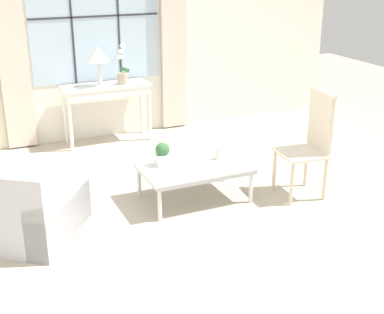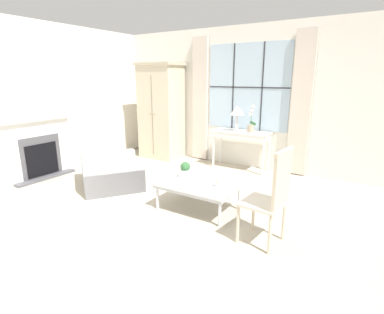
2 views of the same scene
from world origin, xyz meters
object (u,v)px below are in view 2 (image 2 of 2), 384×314
pillar_candle (218,183)px  coffee_table (198,186)px  fireplace (36,141)px  table_lamp (237,112)px  console_table (241,136)px  side_chair_wooden (272,193)px  armoire (161,111)px  potted_orchid (251,123)px  armchair_upholstered (110,173)px  potted_plant_small (185,170)px

pillar_candle → coffee_table: bearing=-173.6°
fireplace → table_lamp: (2.84, 2.46, 0.47)m
pillar_candle → console_table: bearing=105.6°
coffee_table → pillar_candle: size_ratio=8.35×
fireplace → console_table: bearing=40.5°
table_lamp → pillar_candle: 2.28m
fireplace → side_chair_wooden: (4.38, 0.02, -0.08)m
console_table → coffee_table: console_table is taller
fireplace → armoire: size_ratio=1.02×
console_table → pillar_candle: (0.59, -2.10, -0.24)m
potted_orchid → armchair_upholstered: size_ratio=0.40×
console_table → table_lamp: bearing=-153.3°
table_lamp → potted_plant_small: (0.09, -1.97, -0.65)m
potted_orchid → potted_plant_small: (-0.21, -1.97, -0.46)m
table_lamp → side_chair_wooden: size_ratio=0.46×
armoire → coffee_table: bearing=-42.3°
pillar_candle → armoire: bearing=141.6°
armoire → potted_plant_small: armoire is taller
armchair_upholstered → potted_plant_small: (1.45, 0.15, 0.26)m
console_table → potted_orchid: potted_orchid is taller
potted_orchid → side_chair_wooden: bearing=-63.2°
potted_plant_small → console_table: bearing=90.1°
console_table → table_lamp: 0.49m
coffee_table → potted_plant_small: size_ratio=4.55×
armoire → console_table: (1.94, 0.09, -0.38)m
table_lamp → pillar_candle: size_ratio=3.86×
side_chair_wooden → fireplace: bearing=-179.8°
potted_orchid → armchair_upholstered: bearing=-128.0°
table_lamp → armchair_upholstered: 2.68m
potted_plant_small → armoire: bearing=135.3°
console_table → fireplace: bearing=-139.5°
potted_orchid → potted_plant_small: 2.03m
pillar_candle → potted_orchid: bearing=100.3°
table_lamp → potted_orchid: potted_orchid is taller
table_lamp → potted_orchid: 0.36m
table_lamp → side_chair_wooden: table_lamp is taller
table_lamp → armchair_upholstered: (-1.35, -2.12, -0.91)m
fireplace → table_lamp: fireplace is taller
console_table → potted_plant_small: bearing=-89.9°
coffee_table → pillar_candle: (0.29, 0.03, 0.09)m
coffee_table → side_chair_wooden: bearing=-17.3°
armoire → console_table: 1.98m
fireplace → potted_orchid: bearing=38.0°
table_lamp → coffee_table: table_lamp is taller
armoire → coffee_table: armoire is taller
pillar_candle → fireplace: bearing=-173.4°
armoire → potted_plant_small: size_ratio=8.87×
fireplace → potted_orchid: 4.00m
console_table → side_chair_wooden: bearing=-59.9°
pillar_candle → side_chair_wooden: bearing=-24.4°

